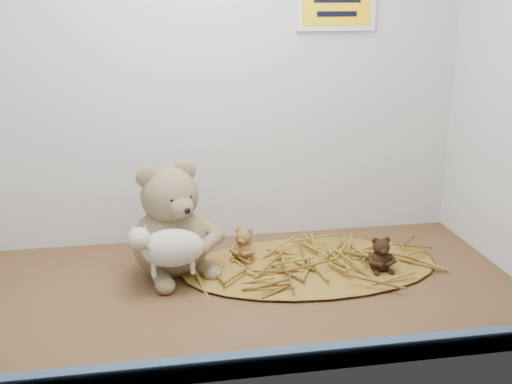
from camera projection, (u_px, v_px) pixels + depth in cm
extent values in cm
cube|color=#472A18|center=(224.00, 292.00, 126.68)|extent=(120.00, 60.00, 0.40)
cube|color=silver|center=(203.00, 47.00, 141.37)|extent=(120.00, 0.40, 90.00)
cube|color=#374B6A|center=(248.00, 364.00, 99.09)|extent=(119.28, 2.20, 3.60)
ellipsoid|color=brown|center=(310.00, 266.00, 137.59)|extent=(55.41, 32.17, 1.07)
cube|color=#EAB50B|center=(337.00, 0.00, 142.86)|extent=(16.00, 1.20, 11.00)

